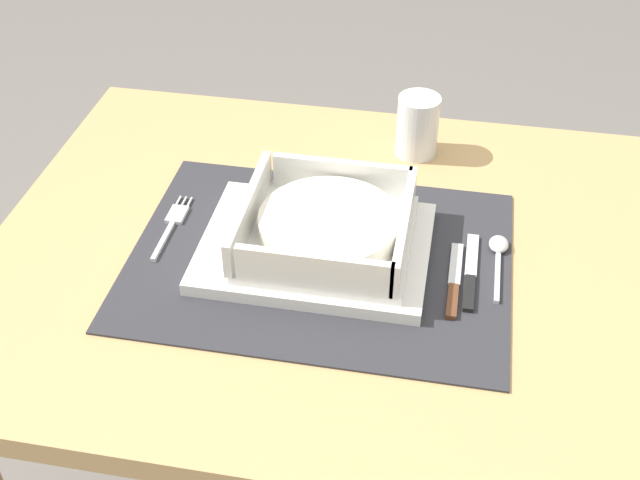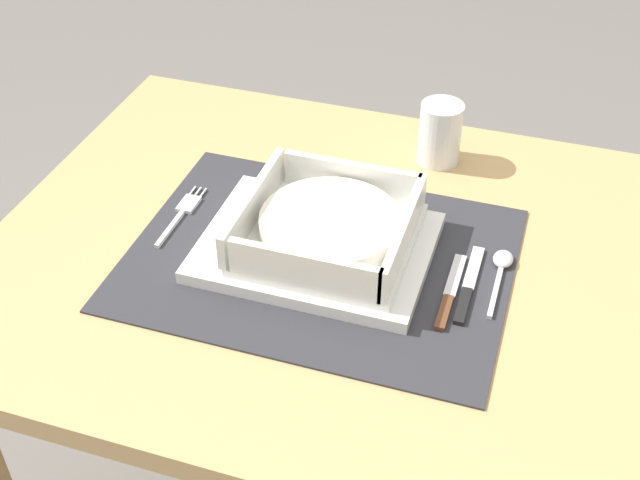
% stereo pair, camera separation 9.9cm
% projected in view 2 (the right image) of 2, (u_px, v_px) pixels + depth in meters
% --- Properties ---
extents(dining_table, '(0.84, 0.68, 0.76)m').
position_uv_depth(dining_table, '(331.00, 325.00, 1.11)').
color(dining_table, tan).
rests_on(dining_table, ground).
extents(placemat, '(0.46, 0.35, 0.00)m').
position_uv_depth(placemat, '(320.00, 258.00, 1.01)').
color(placemat, '#2D2D33').
rests_on(placemat, dining_table).
extents(serving_plate, '(0.27, 0.21, 0.02)m').
position_uv_depth(serving_plate, '(316.00, 247.00, 1.01)').
color(serving_plate, white).
rests_on(serving_plate, placemat).
extents(porridge_bowl, '(0.20, 0.20, 0.05)m').
position_uv_depth(porridge_bowl, '(327.00, 228.00, 1.00)').
color(porridge_bowl, white).
rests_on(porridge_bowl, serving_plate).
extents(fork, '(0.02, 0.13, 0.00)m').
position_uv_depth(fork, '(183.00, 211.00, 1.08)').
color(fork, silver).
rests_on(fork, placemat).
extents(spoon, '(0.02, 0.12, 0.01)m').
position_uv_depth(spoon, '(501.00, 266.00, 0.99)').
color(spoon, silver).
rests_on(spoon, placemat).
extents(butter_knife, '(0.01, 0.14, 0.01)m').
position_uv_depth(butter_knife, '(468.00, 289.00, 0.96)').
color(butter_knife, black).
rests_on(butter_knife, placemat).
extents(bread_knife, '(0.01, 0.13, 0.01)m').
position_uv_depth(bread_knife, '(449.00, 296.00, 0.95)').
color(bread_knife, '#59331E').
rests_on(bread_knife, placemat).
extents(drinking_glass, '(0.06, 0.06, 0.09)m').
position_uv_depth(drinking_glass, '(440.00, 136.00, 1.16)').
color(drinking_glass, white).
rests_on(drinking_glass, dining_table).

